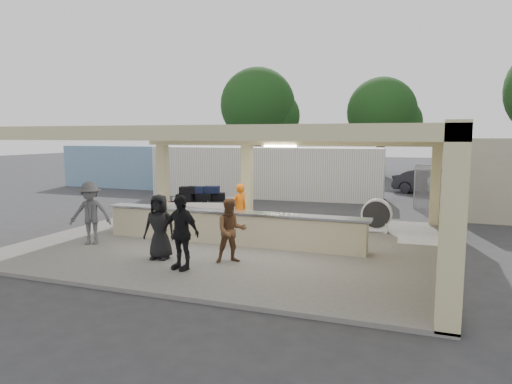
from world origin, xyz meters
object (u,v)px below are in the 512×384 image
at_px(luggage_cart, 200,203).
at_px(passenger_d, 160,227).
at_px(drum_fan, 377,214).
at_px(baggage_counter, 230,227).
at_px(passenger_b, 181,232).
at_px(passenger_a, 231,231).
at_px(passenger_c, 90,213).
at_px(car_dark, 433,182).
at_px(container_white, 266,172).
at_px(baggage_handler, 239,209).
at_px(car_white_a, 488,185).
at_px(container_blue, 141,167).

relative_size(luggage_cart, passenger_d, 1.59).
bearing_deg(passenger_d, drum_fan, 38.23).
relative_size(baggage_counter, passenger_b, 4.54).
xyz_separation_m(passenger_a, passenger_c, (-4.68, 0.38, 0.11)).
bearing_deg(passenger_b, baggage_counter, 100.40).
distance_m(luggage_cart, drum_fan, 6.19).
bearing_deg(car_dark, passenger_c, 173.02).
xyz_separation_m(passenger_b, container_white, (-2.57, 13.81, 0.33)).
bearing_deg(passenger_b, luggage_cart, 124.14).
bearing_deg(baggage_counter, drum_fan, 38.86).
bearing_deg(baggage_handler, car_dark, -175.39).
height_order(passenger_d, car_dark, passenger_d).
xyz_separation_m(passenger_b, car_white_a, (8.54, 16.48, -0.22)).
bearing_deg(baggage_counter, baggage_handler, 100.67).
bearing_deg(container_blue, car_white_a, 4.30).
bearing_deg(baggage_handler, drum_fan, 141.99).
relative_size(baggage_handler, container_blue, 0.16).
bearing_deg(passenger_a, passenger_b, -167.27).
height_order(drum_fan, car_white_a, car_white_a).
distance_m(passenger_b, container_white, 14.05).
relative_size(drum_fan, passenger_b, 0.61).
bearing_deg(container_white, car_dark, 22.35).
relative_size(luggage_cart, passenger_b, 1.49).
relative_size(passenger_b, container_white, 0.15).
bearing_deg(car_dark, passenger_d, -178.39).
xyz_separation_m(baggage_counter, baggage_handler, (-0.26, 1.37, 0.34)).
relative_size(car_dark, container_blue, 0.41).
distance_m(passenger_c, container_white, 12.53).
bearing_deg(passenger_c, container_white, 60.98).
height_order(baggage_counter, passenger_c, passenger_c).
bearing_deg(baggage_handler, container_blue, -105.69).
distance_m(drum_fan, passenger_c, 9.07).
bearing_deg(passenger_a, passenger_d, 155.77).
bearing_deg(drum_fan, passenger_c, -149.13).
relative_size(passenger_c, container_blue, 0.18).
bearing_deg(passenger_b, car_white_a, 74.37).
distance_m(baggage_counter, baggage_handler, 1.44).
height_order(luggage_cart, container_blue, container_blue).
bearing_deg(baggage_handler, passenger_b, 31.42).
distance_m(baggage_handler, container_blue, 15.89).
xyz_separation_m(baggage_counter, passenger_d, (-1.05, -2.19, 0.36)).
xyz_separation_m(car_white_a, container_blue, (-20.07, -1.15, 0.54)).
xyz_separation_m(drum_fan, container_blue, (-15.52, 9.34, 0.63)).
bearing_deg(drum_fan, passenger_d, -132.91).
relative_size(drum_fan, passenger_d, 0.65).
distance_m(baggage_handler, car_dark, 14.96).
bearing_deg(container_white, drum_fan, -52.95).
relative_size(passenger_b, car_white_a, 0.33).
xyz_separation_m(luggage_cart, car_white_a, (10.68, 11.29, -0.09)).
relative_size(passenger_a, car_dark, 0.39).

